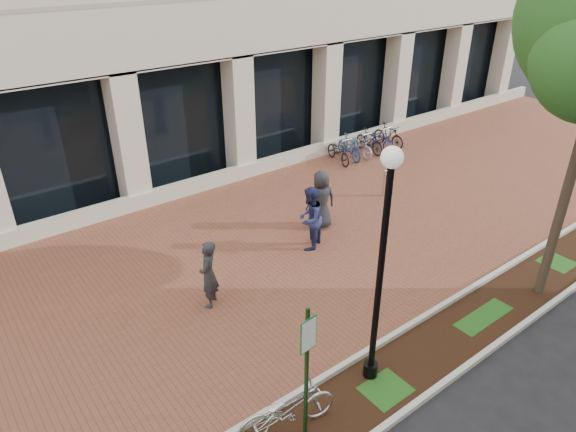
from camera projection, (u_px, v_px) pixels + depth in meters
ground at (277, 246)px, 14.23m from camera, size 120.00×120.00×0.00m
brick_plaza at (277, 246)px, 14.23m from camera, size 40.00×9.00×0.01m
planting_strip at (429, 352)px, 10.56m from camera, size 40.00×1.50×0.01m
curb_plaza_side at (401, 331)px, 11.05m from camera, size 40.00×0.12×0.12m
curb_street_side at (460, 372)px, 10.01m from camera, size 40.00×0.12×0.12m
parking_sign at (307, 360)px, 8.02m from camera, size 0.34×0.07×2.70m
lamppost at (381, 261)px, 8.75m from camera, size 0.36×0.36×4.73m
locked_bicycle at (287, 409)px, 8.70m from camera, size 1.87×1.00×0.93m
pedestrian_left at (209, 274)px, 11.57m from camera, size 0.72×0.71×1.68m
pedestrian_mid at (310, 219)px, 13.77m from camera, size 1.10×1.02×1.80m
pedestrian_right at (321, 200)px, 14.81m from camera, size 0.99×0.80×1.77m
bollard at (384, 183)px, 16.82m from camera, size 0.12×0.12×0.94m
bike_rack_cluster at (364, 143)px, 20.20m from camera, size 3.46×1.72×0.95m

